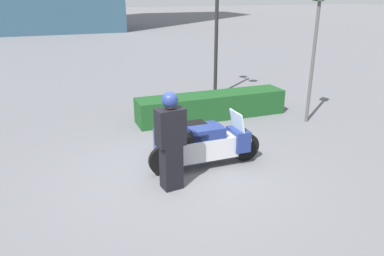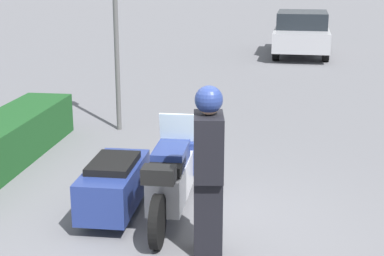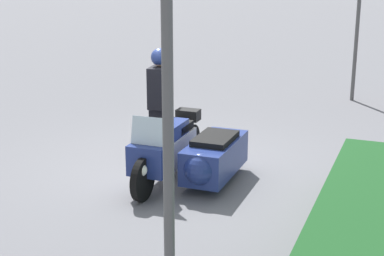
{
  "view_description": "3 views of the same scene",
  "coord_description": "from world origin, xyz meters",
  "px_view_note": "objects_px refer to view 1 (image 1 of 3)",
  "views": [
    {
      "loc": [
        -2.2,
        -6.38,
        3.5
      ],
      "look_at": [
        0.42,
        0.47,
        0.8
      ],
      "focal_mm": 35.0,
      "sensor_mm": 36.0,
      "label": 1
    },
    {
      "loc": [
        -6.16,
        -1.04,
        3.03
      ],
      "look_at": [
        0.92,
        -0.05,
        1.06
      ],
      "focal_mm": 55.0,
      "sensor_mm": 36.0,
      "label": 2
    },
    {
      "loc": [
        8.43,
        3.63,
        3.25
      ],
      "look_at": [
        0.37,
        0.45,
        0.77
      ],
      "focal_mm": 55.0,
      "sensor_mm": 36.0,
      "label": 3
    }
  ],
  "objects_px": {
    "police_motorcycle": "(201,140)",
    "traffic_light_near": "(315,36)",
    "officer_rider": "(171,139)",
    "hedge_bush_curbside": "(212,106)"
  },
  "relations": [
    {
      "from": "police_motorcycle",
      "to": "traffic_light_near",
      "type": "distance_m",
      "value": 4.4
    },
    {
      "from": "police_motorcycle",
      "to": "traffic_light_near",
      "type": "height_order",
      "value": "traffic_light_near"
    },
    {
      "from": "officer_rider",
      "to": "hedge_bush_curbside",
      "type": "xyz_separation_m",
      "value": [
        2.37,
        3.53,
        -0.63
      ]
    },
    {
      "from": "hedge_bush_curbside",
      "to": "police_motorcycle",
      "type": "bearing_deg",
      "value": -118.43
    },
    {
      "from": "hedge_bush_curbside",
      "to": "traffic_light_near",
      "type": "relative_size",
      "value": 1.21
    },
    {
      "from": "officer_rider",
      "to": "traffic_light_near",
      "type": "distance_m",
      "value": 5.41
    },
    {
      "from": "traffic_light_near",
      "to": "officer_rider",
      "type": "bearing_deg",
      "value": 10.76
    },
    {
      "from": "police_motorcycle",
      "to": "traffic_light_near",
      "type": "relative_size",
      "value": 0.68
    },
    {
      "from": "officer_rider",
      "to": "hedge_bush_curbside",
      "type": "relative_size",
      "value": 0.42
    },
    {
      "from": "traffic_light_near",
      "to": "police_motorcycle",
      "type": "bearing_deg",
      "value": 4.37
    }
  ]
}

